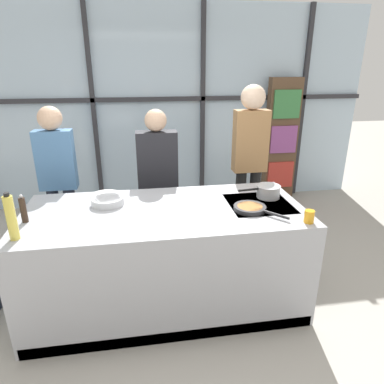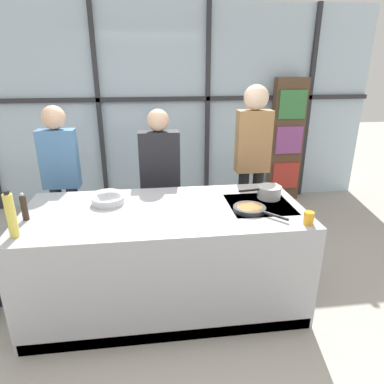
{
  "view_description": "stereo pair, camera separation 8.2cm",
  "coord_description": "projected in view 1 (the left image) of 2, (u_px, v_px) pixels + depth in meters",
  "views": [
    {
      "loc": [
        -0.19,
        -2.56,
        2.02
      ],
      "look_at": [
        0.24,
        0.1,
        1.0
      ],
      "focal_mm": 32.0,
      "sensor_mm": 36.0,
      "label": 1
    },
    {
      "loc": [
        -0.1,
        -2.58,
        2.02
      ],
      "look_at": [
        0.24,
        0.1,
        1.0
      ],
      "focal_mm": 32.0,
      "sensor_mm": 36.0,
      "label": 2
    }
  ],
  "objects": [
    {
      "name": "spectator_center_left",
      "position": [
        158.0,
        175.0,
        3.61
      ],
      "size": [
        0.42,
        0.22,
        1.59
      ],
      "rotation": [
        0.0,
        0.0,
        3.14
      ],
      "color": "#232838",
      "rests_on": "ground_plane"
    },
    {
      "name": "oil_bottle",
      "position": [
        11.0,
        218.0,
        2.27
      ],
      "size": [
        0.06,
        0.06,
        0.34
      ],
      "color": "#E0CC4C",
      "rests_on": "demo_island"
    },
    {
      "name": "juice_glass_near",
      "position": [
        309.0,
        217.0,
        2.55
      ],
      "size": [
        0.07,
        0.07,
        0.1
      ],
      "primitive_type": "cylinder",
      "color": "orange",
      "rests_on": "demo_island"
    },
    {
      "name": "frying_pan",
      "position": [
        251.0,
        208.0,
        2.77
      ],
      "size": [
        0.36,
        0.4,
        0.04
      ],
      "color": "#232326",
      "rests_on": "demo_island"
    },
    {
      "name": "spectator_far_left",
      "position": [
        58.0,
        175.0,
        3.44
      ],
      "size": [
        0.36,
        0.23,
        1.64
      ],
      "rotation": [
        0.0,
        0.0,
        3.14
      ],
      "color": "#232838",
      "rests_on": "ground_plane"
    },
    {
      "name": "mixing_bowl",
      "position": [
        108.0,
        201.0,
        2.88
      ],
      "size": [
        0.27,
        0.27,
        0.06
      ],
      "color": "silver",
      "rests_on": "demo_island"
    },
    {
      "name": "pepper_grinder",
      "position": [
        23.0,
        209.0,
        2.54
      ],
      "size": [
        0.05,
        0.05,
        0.22
      ],
      "color": "#332319",
      "rests_on": "demo_island"
    },
    {
      "name": "saucepan",
      "position": [
        268.0,
        191.0,
        3.02
      ],
      "size": [
        0.39,
        0.21,
        0.11
      ],
      "color": "silver",
      "rests_on": "demo_island"
    },
    {
      "name": "back_window_wall",
      "position": [
        149.0,
        109.0,
        4.88
      ],
      "size": [
        6.4,
        0.1,
        2.8
      ],
      "color": "silver",
      "rests_on": "ground_plane"
    },
    {
      "name": "bookshelf",
      "position": [
        281.0,
        141.0,
        5.17
      ],
      "size": [
        0.47,
        0.19,
        1.83
      ],
      "color": "brown",
      "rests_on": "ground_plane"
    },
    {
      "name": "ground_plane",
      "position": [
        168.0,
        300.0,
        3.11
      ],
      "size": [
        18.0,
        18.0,
        0.0
      ],
      "primitive_type": "plane",
      "color": "#ADA89E"
    },
    {
      "name": "spectator_center_right",
      "position": [
        250.0,
        155.0,
        3.69
      ],
      "size": [
        0.36,
        0.25,
        1.82
      ],
      "rotation": [
        0.0,
        0.0,
        3.14
      ],
      "color": "black",
      "rests_on": "ground_plane"
    },
    {
      "name": "demo_island",
      "position": [
        166.0,
        257.0,
        2.95
      ],
      "size": [
        2.29,
        1.03,
        0.9
      ],
      "color": "#A8AAB2",
      "rests_on": "ground_plane"
    },
    {
      "name": "white_plate",
      "position": [
        106.0,
        195.0,
        3.07
      ],
      "size": [
        0.27,
        0.27,
        0.01
      ],
      "primitive_type": "cylinder",
      "color": "white",
      "rests_on": "demo_island"
    }
  ]
}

